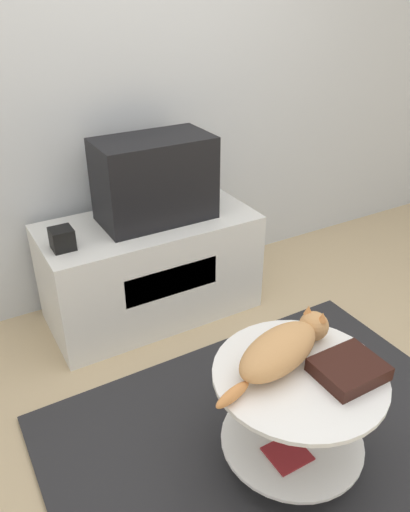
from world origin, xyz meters
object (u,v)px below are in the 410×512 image
(tv, at_px, (155,180))
(speaker, at_px, (62,239))
(dvd_box, at_px, (349,369))
(cat, at_px, (283,348))

(tv, bearing_deg, speaker, -170.21)
(dvd_box, xyz_separation_m, cat, (-0.17, 0.18, 0.04))
(tv, xyz_separation_m, dvd_box, (0.11, -1.39, -0.29))
(dvd_box, bearing_deg, cat, 133.66)
(speaker, relative_size, cat, 0.18)
(cat, bearing_deg, speaker, 98.16)
(dvd_box, relative_size, cat, 0.40)
(speaker, height_order, dvd_box, speaker)
(tv, bearing_deg, cat, -92.64)
(tv, distance_m, speaker, 0.59)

